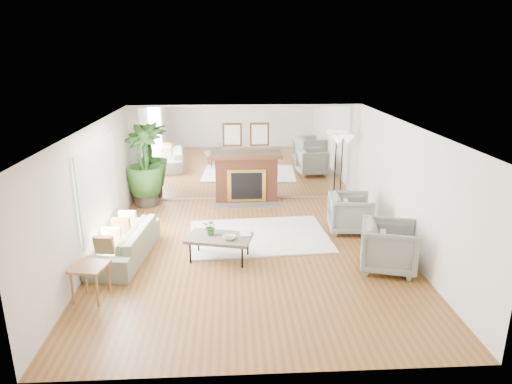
{
  "coord_description": "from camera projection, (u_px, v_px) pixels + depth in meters",
  "views": [
    {
      "loc": [
        -0.39,
        -8.19,
        3.82
      ],
      "look_at": [
        0.1,
        0.6,
        1.08
      ],
      "focal_mm": 32.0,
      "sensor_mm": 36.0,
      "label": 1
    }
  ],
  "objects": [
    {
      "name": "fruit_bowl",
      "position": [
        229.0,
        238.0,
        8.44
      ],
      "size": [
        0.28,
        0.28,
        0.06
      ],
      "primitive_type": "imported",
      "rotation": [
        0.0,
        0.0,
        -0.18
      ],
      "color": "#96643C",
      "rests_on": "coffee_table"
    },
    {
      "name": "armchair_front",
      "position": [
        389.0,
        247.0,
        8.21
      ],
      "size": [
        1.19,
        1.17,
        0.88
      ],
      "primitive_type": "imported",
      "rotation": [
        0.0,
        0.0,
        1.29
      ],
      "color": "gray",
      "rests_on": "ground"
    },
    {
      "name": "armchair_back",
      "position": [
        350.0,
        213.0,
        9.97
      ],
      "size": [
        1.0,
        0.98,
        0.83
      ],
      "primitive_type": "imported",
      "rotation": [
        0.0,
        0.0,
        1.46
      ],
      "color": "gray",
      "rests_on": "ground"
    },
    {
      "name": "ground",
      "position": [
        252.0,
        253.0,
        8.97
      ],
      "size": [
        7.0,
        7.0,
        0.0
      ],
      "primitive_type": "plane",
      "color": "brown",
      "rests_on": "ground"
    },
    {
      "name": "coffee_table",
      "position": [
        219.0,
        238.0,
        8.57
      ],
      "size": [
        1.33,
        0.96,
        0.48
      ],
      "rotation": [
        0.0,
        0.0,
        -0.24
      ],
      "color": "#5D5549",
      "rests_on": "ground"
    },
    {
      "name": "floor_lamp",
      "position": [
        343.0,
        146.0,
        11.61
      ],
      "size": [
        0.57,
        0.32,
        1.76
      ],
      "color": "black",
      "rests_on": "ground"
    },
    {
      "name": "tabletop_plant",
      "position": [
        211.0,
        227.0,
        8.61
      ],
      "size": [
        0.35,
        0.32,
        0.31
      ],
      "primitive_type": "imported",
      "rotation": [
        0.0,
        0.0,
        -0.34
      ],
      "color": "#366B27",
      "rests_on": "coffee_table"
    },
    {
      "name": "wall_left",
      "position": [
        91.0,
        196.0,
        8.44
      ],
      "size": [
        0.02,
        7.0,
        2.5
      ],
      "primitive_type": "cube",
      "color": "silver",
      "rests_on": "ground"
    },
    {
      "name": "wall_right",
      "position": [
        408.0,
        190.0,
        8.76
      ],
      "size": [
        0.02,
        7.0,
        2.5
      ],
      "primitive_type": "cube",
      "color": "silver",
      "rests_on": "ground"
    },
    {
      "name": "side_table",
      "position": [
        90.0,
        271.0,
        7.19
      ],
      "size": [
        0.61,
        0.61,
        0.59
      ],
      "rotation": [
        0.0,
        0.0,
        -0.2
      ],
      "color": "#96643C",
      "rests_on": "ground"
    },
    {
      "name": "sofa",
      "position": [
        124.0,
        243.0,
        8.68
      ],
      "size": [
        1.06,
        2.2,
        0.62
      ],
      "primitive_type": "imported",
      "rotation": [
        0.0,
        0.0,
        -1.68
      ],
      "color": "gray",
      "rests_on": "ground"
    },
    {
      "name": "wall_back",
      "position": [
        246.0,
        153.0,
        11.92
      ],
      "size": [
        6.0,
        0.02,
        2.5
      ],
      "primitive_type": "cube",
      "color": "silver",
      "rests_on": "ground"
    },
    {
      "name": "book",
      "position": [
        240.0,
        234.0,
        8.66
      ],
      "size": [
        0.21,
        0.28,
        0.02
      ],
      "primitive_type": "imported",
      "rotation": [
        0.0,
        0.0,
        0.05
      ],
      "color": "#96643C",
      "rests_on": "coffee_table"
    },
    {
      "name": "fireplace",
      "position": [
        246.0,
        177.0,
        11.88
      ],
      "size": [
        1.85,
        0.83,
        2.05
      ],
      "color": "brown",
      "rests_on": "ground"
    },
    {
      "name": "mirror_panel",
      "position": [
        246.0,
        153.0,
        11.91
      ],
      "size": [
        5.4,
        0.04,
        2.4
      ],
      "primitive_type": "cube",
      "color": "silver",
      "rests_on": "wall_back"
    },
    {
      "name": "area_rug",
      "position": [
        259.0,
        236.0,
        9.78
      ],
      "size": [
        3.06,
        2.28,
        0.03
      ],
      "primitive_type": "cube",
      "rotation": [
        0.0,
        0.0,
        0.07
      ],
      "color": "white",
      "rests_on": "ground"
    },
    {
      "name": "window_panel",
      "position": [
        98.0,
        184.0,
        8.79
      ],
      "size": [
        0.04,
        2.4,
        1.5
      ],
      "primitive_type": "cube",
      "color": "#B2E09E",
      "rests_on": "wall_left"
    },
    {
      "name": "potted_ficus",
      "position": [
        144.0,
        163.0,
        11.46
      ],
      "size": [
        1.23,
        1.23,
        2.08
      ],
      "color": "black",
      "rests_on": "ground"
    }
  ]
}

